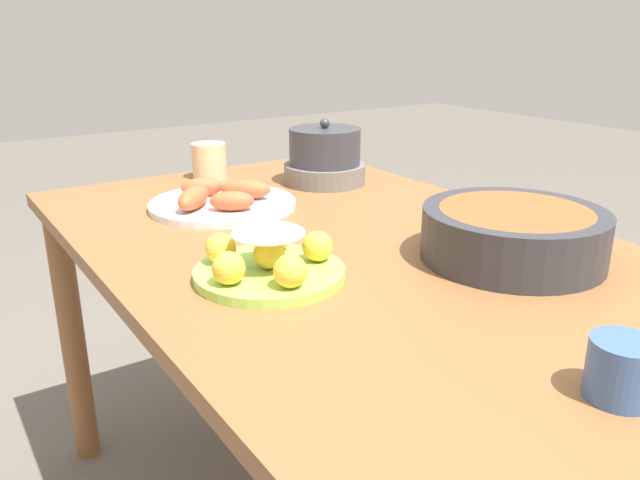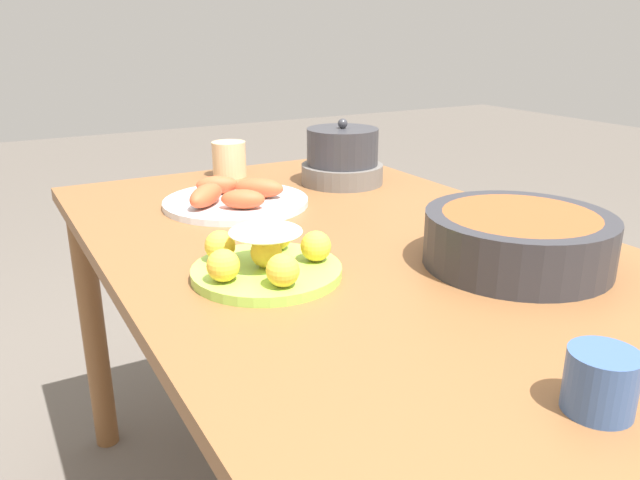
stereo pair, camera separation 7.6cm
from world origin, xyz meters
name	(u,v)px [view 2 (the right image)]	position (x,y,z in m)	size (l,w,h in m)	color
dining_table	(366,297)	(0.00, 0.00, 0.63)	(1.50, 0.85, 0.72)	brown
cake_plate	(266,259)	(0.02, -0.20, 0.75)	(0.24, 0.24, 0.08)	#99CC4C
serving_bowl	(518,238)	(0.18, 0.17, 0.77)	(0.30, 0.30, 0.09)	#2D2D33
seafood_platter	(234,198)	(-0.38, -0.10, 0.74)	(0.32, 0.32, 0.06)	silver
cup_near	(601,382)	(0.52, -0.06, 0.75)	(0.07, 0.07, 0.07)	#38568E
cup_far	(229,159)	(-0.65, 0.00, 0.76)	(0.09, 0.09, 0.09)	#DBB27F
warming_pot	(342,158)	(-0.44, 0.22, 0.78)	(0.20, 0.20, 0.16)	#66605B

